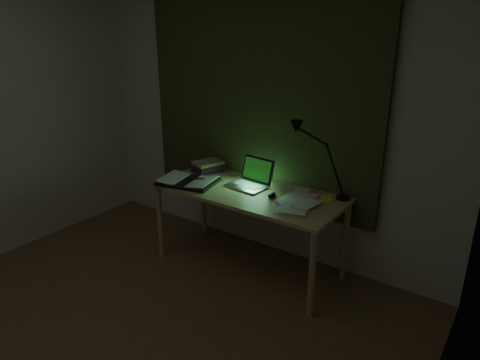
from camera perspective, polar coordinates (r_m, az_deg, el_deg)
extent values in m
cube|color=beige|center=(3.68, 2.52, 9.20)|extent=(3.50, 0.00, 2.50)
cube|color=beige|center=(1.26, 21.08, -14.32)|extent=(0.00, 4.00, 2.50)
cube|color=#2E361B|center=(3.61, 2.22, 12.22)|extent=(2.20, 0.06, 2.00)
ellipsoid|color=black|center=(3.28, 4.28, -2.03)|extent=(0.07, 0.10, 0.03)
cube|color=#E7F934|center=(3.30, 11.45, -2.38)|extent=(0.11, 0.11, 0.02)
cube|color=#C94E77|center=(3.40, 9.81, -1.62)|extent=(0.09, 0.09, 0.01)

